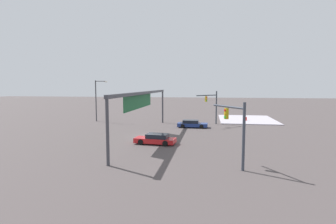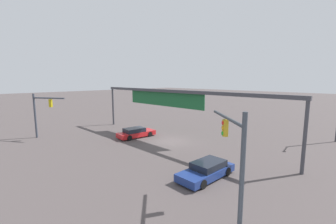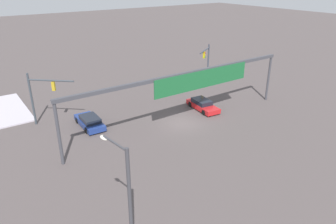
% 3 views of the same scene
% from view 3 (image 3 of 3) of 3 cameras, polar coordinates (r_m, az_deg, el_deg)
% --- Properties ---
extents(ground_plane, '(237.25, 237.25, 0.00)m').
position_cam_3_polar(ground_plane, '(35.24, 2.35, -1.93)').
color(ground_plane, '#4E4544').
extents(traffic_signal_near_corner, '(3.84, 3.47, 5.81)m').
position_cam_3_polar(traffic_signal_near_corner, '(35.92, -21.99, 3.30)').
color(traffic_signal_near_corner, '#353C43').
rests_on(traffic_signal_near_corner, ground).
extents(traffic_signal_opposite_side, '(3.81, 2.46, 5.48)m').
position_cam_3_polar(traffic_signal_opposite_side, '(48.71, 6.97, 9.61)').
color(traffic_signal_opposite_side, '#363C48').
rests_on(traffic_signal_opposite_side, ground).
extents(streetlamp_curved_arm, '(0.55, 2.41, 7.73)m').
position_cam_3_polar(streetlamp_curved_arm, '(16.90, -7.40, -15.64)').
color(streetlamp_curved_arm, '#38393E').
rests_on(streetlamp_curved_arm, ground).
extents(overhead_sign_gantry, '(27.27, 0.43, 6.01)m').
position_cam_3_polar(overhead_sign_gantry, '(33.17, 4.30, 5.86)').
color(overhead_sign_gantry, '#3C3D44').
rests_on(overhead_sign_gantry, ground).
extents(sedan_car_approaching, '(2.11, 4.86, 1.21)m').
position_cam_3_polar(sedan_car_approaching, '(35.18, -13.91, -1.67)').
color(sedan_car_approaching, navy).
rests_on(sedan_car_approaching, ground).
extents(sedan_car_waiting_far, '(2.33, 4.90, 1.21)m').
position_cam_3_polar(sedan_car_waiting_far, '(38.73, 6.23, 1.29)').
color(sedan_car_waiting_far, red).
rests_on(sedan_car_waiting_far, ground).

